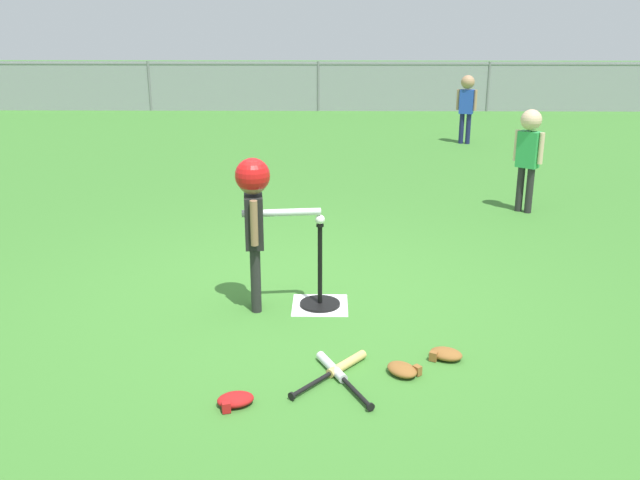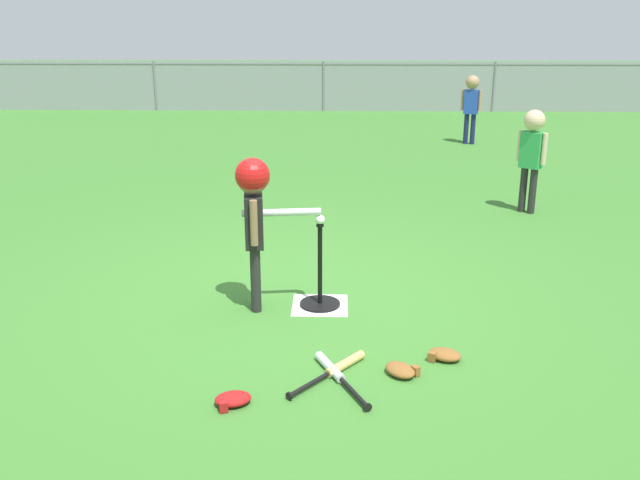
# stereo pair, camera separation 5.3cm
# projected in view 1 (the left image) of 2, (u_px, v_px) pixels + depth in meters

# --- Properties ---
(ground_plane) EXTENTS (60.00, 60.00, 0.00)m
(ground_plane) POSITION_uv_depth(u_px,v_px,m) (294.00, 299.00, 5.64)
(ground_plane) COLOR #3D7A2D
(home_plate) EXTENTS (0.44, 0.44, 0.01)m
(home_plate) POSITION_uv_depth(u_px,v_px,m) (320.00, 305.00, 5.52)
(home_plate) COLOR white
(home_plate) RESTS_ON ground_plane
(batting_tee) EXTENTS (0.32, 0.32, 0.68)m
(batting_tee) POSITION_uv_depth(u_px,v_px,m) (320.00, 293.00, 5.48)
(batting_tee) COLOR black
(batting_tee) RESTS_ON ground_plane
(baseball_on_tee) EXTENTS (0.07, 0.07, 0.07)m
(baseball_on_tee) POSITION_uv_depth(u_px,v_px,m) (320.00, 220.00, 5.29)
(baseball_on_tee) COLOR white
(baseball_on_tee) RESTS_ON batting_tee
(batter_child) EXTENTS (0.64, 0.34, 1.20)m
(batter_child) POSITION_uv_depth(u_px,v_px,m) (254.00, 203.00, 5.20)
(batter_child) COLOR #262626
(batter_child) RESTS_ON ground_plane
(fielder_deep_center) EXTENTS (0.34, 0.24, 1.20)m
(fielder_deep_center) POSITION_uv_depth(u_px,v_px,m) (467.00, 100.00, 12.13)
(fielder_deep_center) COLOR #191E4C
(fielder_deep_center) RESTS_ON ground_plane
(fielder_deep_right) EXTENTS (0.28, 0.26, 1.19)m
(fielder_deep_right) POSITION_uv_depth(u_px,v_px,m) (529.00, 147.00, 7.89)
(fielder_deep_right) COLOR #262626
(fielder_deep_right) RESTS_ON ground_plane
(spare_bat_silver) EXTENTS (0.36, 0.67, 0.06)m
(spare_bat_silver) POSITION_uv_depth(u_px,v_px,m) (337.00, 372.00, 4.43)
(spare_bat_silver) COLOR silver
(spare_bat_silver) RESTS_ON ground_plane
(spare_bat_wood) EXTENTS (0.50, 0.59, 0.06)m
(spare_bat_wood) POSITION_uv_depth(u_px,v_px,m) (340.00, 368.00, 4.48)
(spare_bat_wood) COLOR #DBB266
(spare_bat_wood) RESTS_ON ground_plane
(glove_by_plate) EXTENTS (0.26, 0.22, 0.07)m
(glove_by_plate) POSITION_uv_depth(u_px,v_px,m) (235.00, 400.00, 4.10)
(glove_by_plate) COLOR #B21919
(glove_by_plate) RESTS_ON ground_plane
(glove_near_bats) EXTENTS (0.27, 0.24, 0.07)m
(glove_near_bats) POSITION_uv_depth(u_px,v_px,m) (446.00, 354.00, 4.66)
(glove_near_bats) COLOR brown
(glove_near_bats) RESTS_ON ground_plane
(glove_tossed_aside) EXTENTS (0.26, 0.27, 0.07)m
(glove_tossed_aside) POSITION_uv_depth(u_px,v_px,m) (403.00, 370.00, 4.45)
(glove_tossed_aside) COLOR brown
(glove_tossed_aside) RESTS_ON ground_plane
(outfield_fence) EXTENTS (16.06, 0.06, 1.15)m
(outfield_fence) POSITION_uv_depth(u_px,v_px,m) (318.00, 85.00, 16.31)
(outfield_fence) COLOR slate
(outfield_fence) RESTS_ON ground_plane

